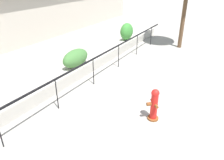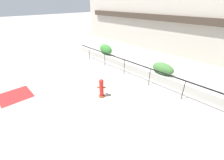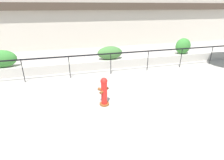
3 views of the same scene
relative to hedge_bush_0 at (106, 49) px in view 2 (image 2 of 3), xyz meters
The scene contains 8 objects.
ground_plane 8.13m from the hedge_bush_0, 47.96° to the right, with size 120.00×120.00×0.00m, color #9E9991.
building_facade 8.62m from the hedge_bush_0, 47.89° to the left, with size 30.00×1.36×8.00m.
planter_wall_low 5.45m from the hedge_bush_0, ahead, with size 18.00×0.70×0.50m, color #B7B2A8.
fence_railing_segment 5.52m from the hedge_bush_0, 11.49° to the right, with size 15.00×0.05×1.15m.
hedge_bush_0 is the anchor object (origin of this frame).
hedge_bush_1 5.65m from the hedge_bush_0, ahead, with size 1.47×0.68×0.76m, color #427538.
fire_hydrant 6.02m from the hedge_bush_0, 43.48° to the right, with size 0.50×0.50×1.08m.
tactile_warning_pad 7.81m from the hedge_bush_0, 83.02° to the right, with size 1.62×1.62×0.01m, color #B22323.
Camera 2 is at (4.48, -2.54, 4.79)m, focal length 24.00 mm.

